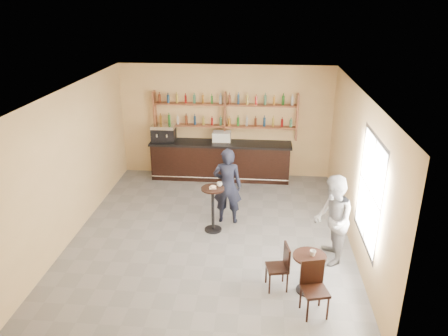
# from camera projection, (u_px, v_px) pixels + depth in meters

# --- Properties ---
(floor) EXTENTS (7.00, 7.00, 0.00)m
(floor) POSITION_uv_depth(u_px,v_px,m) (212.00, 233.00, 9.76)
(floor) COLOR slate
(floor) RESTS_ON ground
(ceiling) EXTENTS (7.00, 7.00, 0.00)m
(ceiling) POSITION_uv_depth(u_px,v_px,m) (210.00, 91.00, 8.58)
(ceiling) COLOR white
(ceiling) RESTS_ON wall_back
(wall_back) EXTENTS (7.00, 0.00, 7.00)m
(wall_back) POSITION_uv_depth(u_px,v_px,m) (225.00, 121.00, 12.41)
(wall_back) COLOR #DBB57C
(wall_back) RESTS_ON floor
(wall_front) EXTENTS (7.00, 0.00, 7.00)m
(wall_front) POSITION_uv_depth(u_px,v_px,m) (181.00, 260.00, 5.93)
(wall_front) COLOR #DBB57C
(wall_front) RESTS_ON floor
(wall_left) EXTENTS (0.00, 7.00, 7.00)m
(wall_left) POSITION_uv_depth(u_px,v_px,m) (73.00, 162.00, 9.42)
(wall_left) COLOR #DBB57C
(wall_left) RESTS_ON floor
(wall_right) EXTENTS (0.00, 7.00, 7.00)m
(wall_right) POSITION_uv_depth(u_px,v_px,m) (357.00, 171.00, 8.92)
(wall_right) COLOR #DBB57C
(wall_right) RESTS_ON floor
(window_pane) EXTENTS (0.00, 2.00, 2.00)m
(window_pane) POSITION_uv_depth(u_px,v_px,m) (370.00, 191.00, 7.78)
(window_pane) COLOR white
(window_pane) RESTS_ON wall_right
(window_frame) EXTENTS (0.04, 1.70, 2.10)m
(window_frame) POSITION_uv_depth(u_px,v_px,m) (370.00, 191.00, 7.78)
(window_frame) COLOR black
(window_frame) RESTS_ON wall_right
(shelf_unit) EXTENTS (4.00, 0.26, 1.40)m
(shelf_unit) POSITION_uv_depth(u_px,v_px,m) (225.00, 115.00, 12.21)
(shelf_unit) COLOR brown
(shelf_unit) RESTS_ON wall_back
(liquor_bottles) EXTENTS (3.68, 0.10, 1.00)m
(liquor_bottles) POSITION_uv_depth(u_px,v_px,m) (225.00, 109.00, 12.15)
(liquor_bottles) COLOR #8C5919
(liquor_bottles) RESTS_ON shelf_unit
(bar_counter) EXTENTS (3.99, 0.78, 1.08)m
(bar_counter) POSITION_uv_depth(u_px,v_px,m) (221.00, 160.00, 12.49)
(bar_counter) COLOR black
(bar_counter) RESTS_ON floor
(espresso_machine) EXTENTS (0.66, 0.43, 0.47)m
(espresso_machine) POSITION_uv_depth(u_px,v_px,m) (164.00, 133.00, 12.33)
(espresso_machine) COLOR black
(espresso_machine) RESTS_ON bar_counter
(pastry_case) EXTENTS (0.56, 0.47, 0.31)m
(pastry_case) POSITION_uv_depth(u_px,v_px,m) (222.00, 137.00, 12.23)
(pastry_case) COLOR silver
(pastry_case) RESTS_ON bar_counter
(pedestal_table) EXTENTS (0.65, 0.65, 1.05)m
(pedestal_table) POSITION_uv_depth(u_px,v_px,m) (213.00, 209.00, 9.68)
(pedestal_table) COLOR black
(pedestal_table) RESTS_ON floor
(napkin) EXTENTS (0.17, 0.17, 0.00)m
(napkin) POSITION_uv_depth(u_px,v_px,m) (213.00, 188.00, 9.49)
(napkin) COLOR white
(napkin) RESTS_ON pedestal_table
(donut) EXTENTS (0.18, 0.18, 0.05)m
(donut) POSITION_uv_depth(u_px,v_px,m) (213.00, 187.00, 9.47)
(donut) COLOR #CC7F4A
(donut) RESTS_ON napkin
(cup_pedestal) EXTENTS (0.13, 0.13, 0.09)m
(cup_pedestal) POSITION_uv_depth(u_px,v_px,m) (220.00, 184.00, 9.55)
(cup_pedestal) COLOR white
(cup_pedestal) RESTS_ON pedestal_table
(man_main) EXTENTS (0.68, 0.46, 1.81)m
(man_main) POSITION_uv_depth(u_px,v_px,m) (227.00, 186.00, 9.93)
(man_main) COLOR black
(man_main) RESTS_ON floor
(cafe_table) EXTENTS (0.70, 0.70, 0.74)m
(cafe_table) POSITION_uv_depth(u_px,v_px,m) (308.00, 273.00, 7.72)
(cafe_table) COLOR black
(cafe_table) RESTS_ON floor
(cup_cafe) EXTENTS (0.13, 0.13, 0.10)m
(cup_cafe) POSITION_uv_depth(u_px,v_px,m) (313.00, 253.00, 7.56)
(cup_cafe) COLOR white
(cup_cafe) RESTS_ON cafe_table
(chair_west) EXTENTS (0.44, 0.44, 0.86)m
(chair_west) POSITION_uv_depth(u_px,v_px,m) (277.00, 267.00, 7.79)
(chair_west) COLOR black
(chair_west) RESTS_ON floor
(chair_south) EXTENTS (0.49, 0.49, 0.93)m
(chair_south) POSITION_uv_depth(u_px,v_px,m) (315.00, 290.00, 7.12)
(chair_south) COLOR black
(chair_south) RESTS_ON floor
(patron_second) EXTENTS (0.69, 0.88, 1.81)m
(patron_second) POSITION_uv_depth(u_px,v_px,m) (332.00, 220.00, 8.42)
(patron_second) COLOR gray
(patron_second) RESTS_ON floor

